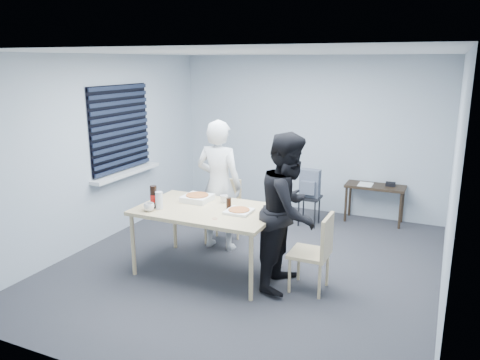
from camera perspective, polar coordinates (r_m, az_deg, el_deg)
The scene contains 19 objects.
room at distance 7.08m, azimuth -14.14°, elevation 5.25°, with size 5.00×5.00×5.00m.
dining_table at distance 5.60m, azimuth -3.98°, elevation -4.05°, with size 1.65×1.04×0.80m.
chair_far at distance 6.63m, azimuth -1.92°, elevation -3.17°, with size 0.42×0.42×0.89m.
chair_right at distance 5.26m, azimuth 9.40°, elevation -8.16°, with size 0.42×0.42×0.89m.
person_white at distance 6.27m, azimuth -2.58°, elevation -0.67°, with size 0.65×0.42×1.77m, color silver.
person_black at distance 5.24m, azimuth 5.94°, elevation -3.79°, with size 0.86×0.47×1.77m, color black.
side_table at distance 7.67m, azimuth 16.14°, elevation -1.19°, with size 0.91×0.40×0.61m.
stool at distance 7.36m, azimuth 8.44°, elevation -2.80°, with size 0.34×0.34×0.47m.
backpack at distance 7.27m, azimuth 8.50°, elevation -0.43°, with size 0.30×0.22×0.43m.
pizza_box_a at distance 5.88m, azimuth -5.22°, elevation -2.18°, with size 0.33×0.33×0.08m.
pizza_box_b at distance 5.41m, azimuth -0.13°, elevation -3.81°, with size 0.29×0.29×0.04m.
mug_a at distance 5.57m, azimuth -11.03°, elevation -3.26°, with size 0.12×0.12×0.10m, color white.
mug_b at distance 5.79m, azimuth -1.97°, elevation -2.32°, with size 0.10×0.10×0.09m, color white.
cola_glass at distance 5.54m, azimuth -1.38°, elevation -2.88°, with size 0.06×0.06×0.13m, color black.
soda_bottle at distance 5.66m, azimuth -10.48°, elevation -2.06°, with size 0.08×0.08×0.27m.
plastic_cups at distance 5.61m, azimuth -9.84°, elevation -2.46°, with size 0.09×0.09×0.21m, color silver.
rubber_band at distance 5.22m, azimuth -3.09°, elevation -4.72°, with size 0.06×0.06×0.00m, color red.
papers at distance 7.65m, azimuth 15.06°, elevation -0.52°, with size 0.22×0.29×0.00m, color white.
black_box at distance 7.66m, azimuth 17.87°, elevation -0.49°, with size 0.14×0.10×0.06m, color black.
Camera 1 is at (2.18, -5.07, 2.51)m, focal length 35.00 mm.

